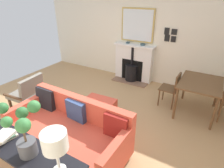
{
  "coord_description": "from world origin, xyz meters",
  "views": [
    {
      "loc": [
        2.42,
        2.18,
        2.43
      ],
      "look_at": [
        -0.68,
        0.37,
        0.67
      ],
      "focal_mm": 29.77,
      "sensor_mm": 36.0,
      "label": 1
    }
  ],
  "objects_px": {
    "book_stack": "(4,136)",
    "dining_chair_near_fireplace": "(173,87)",
    "sofa": "(69,132)",
    "dining_table": "(200,86)",
    "mantel_bowl_far": "(143,44)",
    "table_lamp_far_end": "(55,143)",
    "armchair_accent": "(28,91)",
    "potted_plant": "(23,129)",
    "ottoman": "(97,109)",
    "console_table": "(20,151)",
    "mantel_bowl_near": "(128,43)",
    "fireplace": "(133,65)"
  },
  "relations": [
    {
      "from": "sofa",
      "to": "dining_table",
      "type": "relative_size",
      "value": 1.92
    },
    {
      "from": "dining_chair_near_fireplace",
      "to": "dining_table",
      "type": "bearing_deg",
      "value": 90.3
    },
    {
      "from": "console_table",
      "to": "dining_chair_near_fireplace",
      "type": "xyz_separation_m",
      "value": [
        -3.08,
        1.13,
        -0.2
      ]
    },
    {
      "from": "mantel_bowl_far",
      "to": "book_stack",
      "type": "height_order",
      "value": "mantel_bowl_far"
    },
    {
      "from": "sofa",
      "to": "ottoman",
      "type": "height_order",
      "value": "sofa"
    },
    {
      "from": "armchair_accent",
      "to": "book_stack",
      "type": "distance_m",
      "value": 1.93
    },
    {
      "from": "mantel_bowl_near",
      "to": "mantel_bowl_far",
      "type": "distance_m",
      "value": 0.47
    },
    {
      "from": "armchair_accent",
      "to": "potted_plant",
      "type": "bearing_deg",
      "value": 54.37
    },
    {
      "from": "book_stack",
      "to": "dining_chair_near_fireplace",
      "type": "relative_size",
      "value": 0.36
    },
    {
      "from": "mantel_bowl_far",
      "to": "sofa",
      "type": "bearing_deg",
      "value": 0.52
    },
    {
      "from": "book_stack",
      "to": "dining_chair_near_fireplace",
      "type": "height_order",
      "value": "book_stack"
    },
    {
      "from": "mantel_bowl_far",
      "to": "armchair_accent",
      "type": "xyz_separation_m",
      "value": [
        2.72,
        -1.59,
        -0.66
      ]
    },
    {
      "from": "mantel_bowl_far",
      "to": "mantel_bowl_near",
      "type": "bearing_deg",
      "value": -90.0
    },
    {
      "from": "mantel_bowl_far",
      "to": "ottoman",
      "type": "xyz_separation_m",
      "value": [
        2.24,
        -0.05,
        -0.88
      ]
    },
    {
      "from": "dining_table",
      "to": "mantel_bowl_far",
      "type": "bearing_deg",
      "value": -119.22
    },
    {
      "from": "sofa",
      "to": "dining_table",
      "type": "distance_m",
      "value": 2.81
    },
    {
      "from": "table_lamp_far_end",
      "to": "book_stack",
      "type": "xyz_separation_m",
      "value": [
        0.01,
        -0.93,
        -0.34
      ]
    },
    {
      "from": "mantel_bowl_far",
      "to": "table_lamp_far_end",
      "type": "xyz_separation_m",
      "value": [
        4.04,
        0.71,
        0.03
      ]
    },
    {
      "from": "sofa",
      "to": "dining_chair_near_fireplace",
      "type": "distance_m",
      "value": 2.5
    },
    {
      "from": "sofa",
      "to": "book_stack",
      "type": "relative_size",
      "value": 6.83
    },
    {
      "from": "sofa",
      "to": "table_lamp_far_end",
      "type": "distance_m",
      "value": 1.35
    },
    {
      "from": "mantel_bowl_near",
      "to": "book_stack",
      "type": "distance_m",
      "value": 4.06
    },
    {
      "from": "book_stack",
      "to": "potted_plant",
      "type": "bearing_deg",
      "value": 89.63
    },
    {
      "from": "mantel_bowl_far",
      "to": "console_table",
      "type": "distance_m",
      "value": 4.06
    },
    {
      "from": "mantel_bowl_near",
      "to": "potted_plant",
      "type": "height_order",
      "value": "potted_plant"
    },
    {
      "from": "mantel_bowl_far",
      "to": "potted_plant",
      "type": "bearing_deg",
      "value": 3.68
    },
    {
      "from": "mantel_bowl_near",
      "to": "potted_plant",
      "type": "xyz_separation_m",
      "value": [
        4.05,
        0.73,
        0.01
      ]
    },
    {
      "from": "ottoman",
      "to": "potted_plant",
      "type": "relative_size",
      "value": 1.04
    },
    {
      "from": "fireplace",
      "to": "ottoman",
      "type": "bearing_deg",
      "value": 4.67
    },
    {
      "from": "mantel_bowl_near",
      "to": "dining_chair_near_fireplace",
      "type": "distance_m",
      "value": 1.99
    },
    {
      "from": "fireplace",
      "to": "potted_plant",
      "type": "relative_size",
      "value": 1.85
    },
    {
      "from": "potted_plant",
      "to": "sofa",
      "type": "bearing_deg",
      "value": -164.93
    },
    {
      "from": "table_lamp_far_end",
      "to": "dining_table",
      "type": "xyz_separation_m",
      "value": [
        -3.08,
        1.0,
        -0.49
      ]
    },
    {
      "from": "console_table",
      "to": "table_lamp_far_end",
      "type": "bearing_deg",
      "value": 90.0
    },
    {
      "from": "book_stack",
      "to": "dining_chair_near_fireplace",
      "type": "bearing_deg",
      "value": 155.9
    },
    {
      "from": "mantel_bowl_near",
      "to": "dining_table",
      "type": "relative_size",
      "value": 0.11
    },
    {
      "from": "table_lamp_far_end",
      "to": "dining_table",
      "type": "relative_size",
      "value": 0.47
    },
    {
      "from": "table_lamp_far_end",
      "to": "potted_plant",
      "type": "height_order",
      "value": "potted_plant"
    },
    {
      "from": "mantel_bowl_far",
      "to": "dining_chair_near_fireplace",
      "type": "relative_size",
      "value": 0.17
    },
    {
      "from": "fireplace",
      "to": "mantel_bowl_far",
      "type": "height_order",
      "value": "mantel_bowl_far"
    },
    {
      "from": "mantel_bowl_near",
      "to": "potted_plant",
      "type": "distance_m",
      "value": 4.11
    },
    {
      "from": "sofa",
      "to": "table_lamp_far_end",
      "type": "bearing_deg",
      "value": 38.87
    },
    {
      "from": "mantel_bowl_far",
      "to": "dining_chair_near_fireplace",
      "type": "height_order",
      "value": "mantel_bowl_far"
    },
    {
      "from": "potted_plant",
      "to": "dining_chair_near_fireplace",
      "type": "distance_m",
      "value": 3.28
    },
    {
      "from": "mantel_bowl_far",
      "to": "sofa",
      "type": "relative_size",
      "value": 0.07
    },
    {
      "from": "ottoman",
      "to": "book_stack",
      "type": "bearing_deg",
      "value": -5.21
    },
    {
      "from": "book_stack",
      "to": "sofa",
      "type": "bearing_deg",
      "value": 163.91
    },
    {
      "from": "fireplace",
      "to": "dining_chair_near_fireplace",
      "type": "height_order",
      "value": "fireplace"
    },
    {
      "from": "book_stack",
      "to": "console_table",
      "type": "bearing_deg",
      "value": 91.46
    },
    {
      "from": "mantel_bowl_near",
      "to": "dining_chair_near_fireplace",
      "type": "height_order",
      "value": "mantel_bowl_near"
    }
  ]
}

